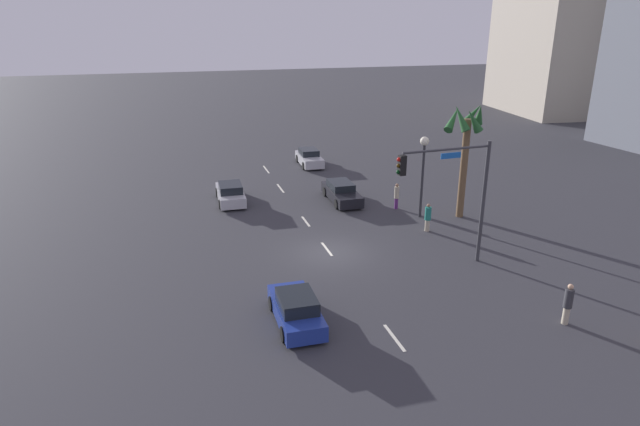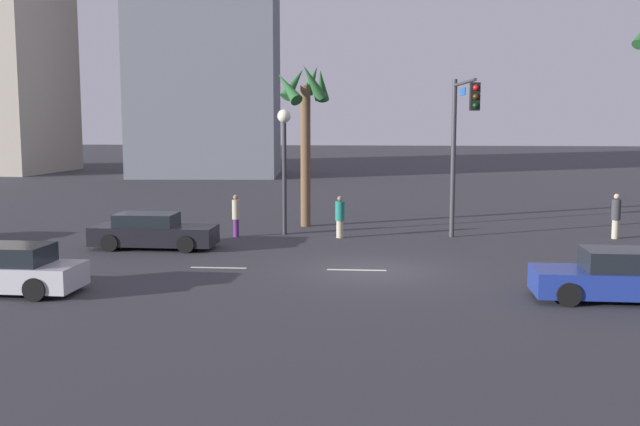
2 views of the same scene
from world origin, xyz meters
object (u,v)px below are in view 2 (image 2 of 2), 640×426
traffic_signal (460,132)px  palm_tree_0 (305,109)px  car_3 (5,271)px  streetlamp (284,145)px  building_2 (206,37)px  pedestrian_0 (616,215)px  pedestrian_2 (340,216)px  pedestrian_1 (236,214)px  car_1 (614,277)px  car_0 (153,232)px

traffic_signal → palm_tree_0: palm_tree_0 is taller
car_3 → streetlamp: (6.44, 11.29, 3.11)m
building_2 → pedestrian_0: bearing=-57.7°
pedestrian_2 → building_2: 37.22m
traffic_signal → palm_tree_0: size_ratio=0.88×
pedestrian_2 → streetlamp: bearing=163.8°
traffic_signal → pedestrian_1: bearing=174.0°
streetlamp → pedestrian_1: 3.49m
pedestrian_1 → palm_tree_0: 5.99m
traffic_signal → building_2: size_ratio=0.28×
pedestrian_1 → pedestrian_0: bearing=3.1°
car_1 → palm_tree_0: palm_tree_0 is taller
car_0 → streetlamp: (4.50, 3.82, 3.12)m
car_0 → palm_tree_0: 9.33m
pedestrian_2 → building_2: bearing=111.8°
car_3 → pedestrian_0: pedestrian_0 is taller
building_2 → car_0: bearing=-84.7°
streetlamp → traffic_signal: bearing=-14.0°
pedestrian_1 → pedestrian_2: bearing=1.7°
pedestrian_0 → building_2: (-24.41, 32.38, 10.66)m
car_1 → palm_tree_0: (-9.71, 13.22, 4.64)m
traffic_signal → pedestrian_1: 9.64m
palm_tree_0 → traffic_signal: bearing=-33.1°
pedestrian_1 → pedestrian_2: size_ratio=1.02×
car_3 → building_2: (-4.41, 43.69, 11.00)m
traffic_signal → pedestrian_2: traffic_signal is taller
streetlamp → palm_tree_0: bearing=76.0°
car_0 → traffic_signal: bearing=10.1°
palm_tree_0 → pedestrian_2: bearing=-60.7°
car_0 → traffic_signal: 12.32m
car_1 → palm_tree_0: size_ratio=0.57×
car_0 → streetlamp: streetlamp is taller
pedestrian_0 → pedestrian_1: (-15.47, -0.84, -0.03)m
traffic_signal → streetlamp: (-7.05, 1.76, -0.62)m
car_3 → car_0: bearing=75.5°
pedestrian_0 → car_3: bearing=-150.5°
car_0 → pedestrian_0: (18.06, 3.84, 0.35)m
palm_tree_0 → car_3: bearing=-117.2°
pedestrian_0 → pedestrian_1: pedestrian_0 is taller
palm_tree_0 → building_2: bearing=110.9°
car_3 → palm_tree_0: size_ratio=0.61×
traffic_signal → pedestrian_2: (-4.68, 1.07, -3.46)m
car_1 → car_3: car_1 is taller
car_3 → streetlamp: bearing=60.3°
car_1 → car_0: bearing=154.9°
traffic_signal → streetlamp: 7.29m
pedestrian_0 → traffic_signal: bearing=-164.7°
car_1 → car_3: bearing=-178.3°
pedestrian_0 → car_0: bearing=-168.0°
car_1 → palm_tree_0: bearing=126.3°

